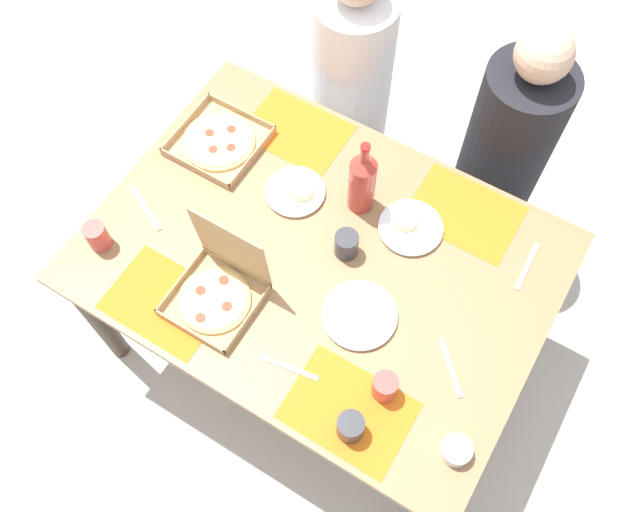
% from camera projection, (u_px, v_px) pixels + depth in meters
% --- Properties ---
extents(ground_plane, '(6.00, 6.00, 0.00)m').
position_uv_depth(ground_plane, '(320.00, 336.00, 2.87)').
color(ground_plane, beige).
extents(dining_table, '(1.49, 1.09, 0.74)m').
position_uv_depth(dining_table, '(320.00, 269.00, 2.30)').
color(dining_table, '#3F3328').
rests_on(dining_table, ground_plane).
extents(placemat_near_left, '(0.36, 0.26, 0.00)m').
position_uv_depth(placemat_near_left, '(165.00, 302.00, 2.13)').
color(placemat_near_left, orange).
rests_on(placemat_near_left, dining_table).
extents(placemat_near_right, '(0.36, 0.26, 0.00)m').
position_uv_depth(placemat_near_right, '(349.00, 410.00, 1.97)').
color(placemat_near_right, orange).
rests_on(placemat_near_right, dining_table).
extents(placemat_far_left, '(0.36, 0.26, 0.00)m').
position_uv_depth(placemat_far_left, '(297.00, 131.00, 2.44)').
color(placemat_far_left, orange).
rests_on(placemat_far_left, dining_table).
extents(placemat_far_right, '(0.36, 0.26, 0.00)m').
position_uv_depth(placemat_far_right, '(465.00, 213.00, 2.28)').
color(placemat_far_right, orange).
rests_on(placemat_far_right, dining_table).
extents(pizza_box_center, '(0.30, 0.30, 0.04)m').
position_uv_depth(pizza_box_center, '(219.00, 141.00, 2.41)').
color(pizza_box_center, tan).
rests_on(pizza_box_center, dining_table).
extents(pizza_box_corner_right, '(0.26, 0.27, 0.30)m').
position_uv_depth(pizza_box_corner_right, '(218.00, 289.00, 2.10)').
color(pizza_box_corner_right, tan).
rests_on(pizza_box_corner_right, dining_table).
extents(plate_near_left, '(0.22, 0.22, 0.03)m').
position_uv_depth(plate_near_left, '(410.00, 227.00, 2.25)').
color(plate_near_left, white).
rests_on(plate_near_left, dining_table).
extents(plate_near_right, '(0.21, 0.21, 0.03)m').
position_uv_depth(plate_near_right, '(296.00, 192.00, 2.31)').
color(plate_near_right, white).
rests_on(plate_near_right, dining_table).
extents(plate_middle, '(0.24, 0.24, 0.02)m').
position_uv_depth(plate_middle, '(359.00, 315.00, 2.10)').
color(plate_middle, white).
rests_on(plate_middle, dining_table).
extents(soda_bottle, '(0.09, 0.09, 0.32)m').
position_uv_depth(soda_bottle, '(362.00, 181.00, 2.19)').
color(soda_bottle, '#B2382D').
rests_on(soda_bottle, dining_table).
extents(cup_spare, '(0.07, 0.07, 0.10)m').
position_uv_depth(cup_spare, '(385.00, 387.00, 1.96)').
color(cup_spare, '#BF4742').
rests_on(cup_spare, dining_table).
extents(cup_red, '(0.08, 0.08, 0.09)m').
position_uv_depth(cup_red, '(350.00, 427.00, 1.91)').
color(cup_red, '#333338').
rests_on(cup_red, dining_table).
extents(cup_dark, '(0.07, 0.07, 0.10)m').
position_uv_depth(cup_dark, '(97.00, 236.00, 2.19)').
color(cup_dark, '#BF4742').
rests_on(cup_dark, dining_table).
extents(cup_clear_right, '(0.08, 0.08, 0.09)m').
position_uv_depth(cup_clear_right, '(346.00, 244.00, 2.18)').
color(cup_clear_right, '#333338').
rests_on(cup_clear_right, dining_table).
extents(condiment_bowl, '(0.09, 0.09, 0.05)m').
position_uv_depth(condiment_bowl, '(456.00, 450.00, 1.90)').
color(condiment_bowl, white).
rests_on(condiment_bowl, dining_table).
extents(fork_by_near_left, '(0.02, 0.19, 0.00)m').
position_uv_depth(fork_by_near_left, '(527.00, 266.00, 2.19)').
color(fork_by_near_left, '#B7B7BC').
rests_on(fork_by_near_left, dining_table).
extents(fork_by_near_right, '(0.14, 0.15, 0.00)m').
position_uv_depth(fork_by_near_right, '(450.00, 367.00, 2.03)').
color(fork_by_near_right, '#B7B7BC').
rests_on(fork_by_near_right, dining_table).
extents(knife_by_far_right, '(0.20, 0.10, 0.00)m').
position_uv_depth(knife_by_far_right, '(145.00, 208.00, 2.29)').
color(knife_by_far_right, '#B7B7BC').
rests_on(knife_by_far_right, dining_table).
extents(fork_by_far_left, '(0.19, 0.05, 0.00)m').
position_uv_depth(fork_by_far_left, '(289.00, 367.00, 2.03)').
color(fork_by_far_left, '#B7B7BC').
rests_on(fork_by_far_left, dining_table).
extents(diner_left_seat, '(0.32, 0.32, 1.21)m').
position_uv_depth(diner_left_seat, '(351.00, 92.00, 2.78)').
color(diner_left_seat, white).
rests_on(diner_left_seat, ground_plane).
extents(diner_right_seat, '(0.32, 0.32, 1.21)m').
position_uv_depth(diner_right_seat, '(501.00, 161.00, 2.62)').
color(diner_right_seat, black).
rests_on(diner_right_seat, ground_plane).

